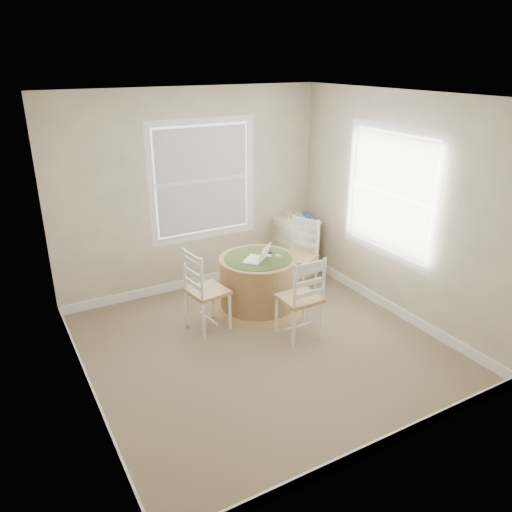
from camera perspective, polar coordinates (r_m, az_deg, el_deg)
room at (r=5.14m, az=1.40°, el=3.41°), size 3.64×3.64×2.64m
round_table at (r=6.11m, az=0.25°, el=-2.87°), size 1.13×1.13×0.68m
chair_left at (r=5.65m, az=-5.57°, el=-3.95°), size 0.45×0.47×0.95m
chair_near at (r=5.48m, az=5.00°, el=-4.79°), size 0.42×0.40×0.95m
chair_right at (r=6.58m, az=4.81°, el=-0.09°), size 0.54×0.55×0.95m
laptop at (r=5.91m, az=0.12°, el=-0.23°), size 0.39×0.39×0.21m
mouse at (r=6.04m, az=1.50°, el=0.05°), size 0.07×0.09×0.03m
phone at (r=6.05m, az=2.57°, el=0.02°), size 0.06×0.10×0.02m
keys at (r=6.12m, az=1.54°, el=0.32°), size 0.07×0.06×0.02m
corner_chest at (r=7.19m, az=4.52°, el=1.20°), size 0.50×0.63×0.79m
tissue_box at (r=6.90m, az=4.94°, el=4.16°), size 0.13×0.13×0.10m
box_yellow at (r=7.12m, az=4.61°, el=4.59°), size 0.16×0.12×0.06m
box_blue at (r=7.01m, az=5.81°, el=4.51°), size 0.09×0.09×0.12m
cup_cream at (r=7.13m, az=3.75°, el=4.76°), size 0.07×0.07×0.09m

